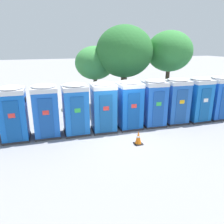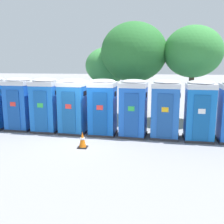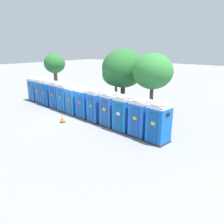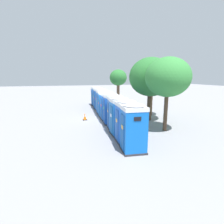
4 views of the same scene
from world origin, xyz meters
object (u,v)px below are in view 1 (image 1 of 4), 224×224
at_px(portapotty_5, 104,106).
at_px(portapotty_7, 154,102).
at_px(portapotty_4, 76,109).
at_px(portapotty_9, 198,99).
at_px(portapotty_8, 176,100).
at_px(street_tree_1, 95,63).
at_px(portapotty_6, 130,104).
at_px(street_tree_3, 124,52).
at_px(portapotty_2, 14,113).
at_px(portapotty_3, 46,110).
at_px(traffic_cone, 138,138).
at_px(street_tree_2, 169,52).
at_px(portapotty_10, 218,97).

xyz_separation_m(portapotty_5, portapotty_7, (2.78, -0.14, 0.00)).
distance_m(portapotty_4, portapotty_9, 6.97).
height_order(portapotty_8, street_tree_1, street_tree_1).
height_order(portapotty_6, street_tree_3, street_tree_3).
bearing_deg(portapotty_5, portapotty_9, -3.29).
bearing_deg(portapotty_2, portapotty_3, -1.58).
relative_size(portapotty_4, portapotty_9, 1.00).
bearing_deg(portapotty_6, traffic_cone, -102.25).
relative_size(portapotty_6, street_tree_3, 0.47).
relative_size(portapotty_3, portapotty_5, 1.00).
height_order(portapotty_2, street_tree_2, street_tree_2).
relative_size(portapotty_8, portapotty_9, 1.00).
height_order(portapotty_2, portapotty_3, same).
bearing_deg(portapotty_2, street_tree_1, 40.51).
xyz_separation_m(portapotty_3, portapotty_6, (4.17, -0.32, -0.00)).
xyz_separation_m(portapotty_3, street_tree_1, (3.61, 4.31, 1.75)).
bearing_deg(portapotty_9, portapotty_3, 176.06).
xyz_separation_m(portapotty_9, street_tree_1, (-4.73, 4.89, 1.75)).
xyz_separation_m(portapotty_2, portapotty_7, (6.95, -0.43, 0.00)).
height_order(street_tree_2, street_tree_3, street_tree_3).
relative_size(portapotty_7, street_tree_2, 0.49).
bearing_deg(street_tree_3, portapotty_8, -65.64).
xyz_separation_m(portapotty_4, street_tree_2, (7.06, 2.98, 2.51)).
xyz_separation_m(portapotty_7, traffic_cone, (-1.83, -1.93, -0.97)).
bearing_deg(portapotty_5, portapotty_8, -2.31).
bearing_deg(street_tree_3, portapotty_10, -40.92).
bearing_deg(portapotty_4, portapotty_2, 176.20).
xyz_separation_m(portapotty_9, portapotty_10, (1.39, -0.05, -0.00)).
relative_size(portapotty_2, portapotty_5, 1.00).
bearing_deg(portapotty_2, portapotty_9, -3.60).
distance_m(portapotty_6, portapotty_8, 2.79).
xyz_separation_m(portapotty_7, street_tree_2, (2.89, 3.23, 2.51)).
xyz_separation_m(portapotty_7, portapotty_9, (2.78, -0.18, -0.00)).
bearing_deg(portapotty_10, portapotty_2, 176.61).
bearing_deg(portapotty_2, street_tree_2, 15.87).
height_order(portapotty_5, portapotty_9, same).
distance_m(portapotty_2, portapotty_8, 8.36).
xyz_separation_m(portapotty_4, portapotty_5, (1.39, -0.11, 0.00)).
bearing_deg(portapotty_7, street_tree_3, 94.02).
distance_m(portapotty_3, portapotty_10, 9.75).
xyz_separation_m(portapotty_2, street_tree_2, (9.84, 2.80, 2.51)).
xyz_separation_m(portapotty_6, portapotty_10, (5.56, -0.30, -0.00)).
relative_size(portapotty_3, portapotty_9, 1.00).
relative_size(portapotty_5, street_tree_1, 0.61).
distance_m(portapotty_6, street_tree_1, 4.98).
xyz_separation_m(portapotty_6, street_tree_3, (1.14, 3.54, 2.50)).
distance_m(portapotty_9, portapotty_10, 1.39).
xyz_separation_m(portapotty_4, portapotty_10, (8.35, -0.48, -0.00)).
bearing_deg(portapotty_8, portapotty_3, 176.52).
bearing_deg(portapotty_7, traffic_cone, -133.44).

